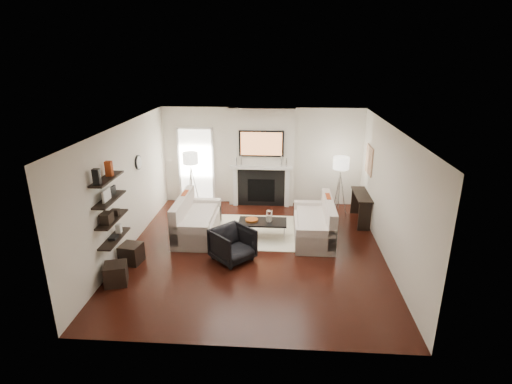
# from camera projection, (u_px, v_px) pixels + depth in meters

# --- Properties ---
(room_envelope) EXTENTS (6.00, 6.00, 6.00)m
(room_envelope) POSITION_uv_depth(u_px,v_px,m) (254.00, 192.00, 8.23)
(room_envelope) COLOR black
(room_envelope) RESTS_ON ground
(chimney_breast) EXTENTS (1.80, 0.25, 2.70)m
(chimney_breast) POSITION_uv_depth(u_px,v_px,m) (262.00, 158.00, 10.93)
(chimney_breast) COLOR silver
(chimney_breast) RESTS_ON floor
(fireplace_surround) EXTENTS (1.30, 0.02, 1.04)m
(fireplace_surround) POSITION_uv_depth(u_px,v_px,m) (261.00, 188.00, 11.08)
(fireplace_surround) COLOR black
(fireplace_surround) RESTS_ON floor
(firebox) EXTENTS (0.75, 0.02, 0.65)m
(firebox) POSITION_uv_depth(u_px,v_px,m) (261.00, 190.00, 11.10)
(firebox) COLOR black
(firebox) RESTS_ON floor
(mantel_pilaster_l) EXTENTS (0.12, 0.08, 1.10)m
(mantel_pilaster_l) POSITION_uv_depth(u_px,v_px,m) (235.00, 187.00, 11.09)
(mantel_pilaster_l) COLOR white
(mantel_pilaster_l) RESTS_ON floor
(mantel_pilaster_r) EXTENTS (0.12, 0.08, 1.10)m
(mantel_pilaster_r) POSITION_uv_depth(u_px,v_px,m) (287.00, 188.00, 11.00)
(mantel_pilaster_r) COLOR white
(mantel_pilaster_r) RESTS_ON floor
(mantel_shelf) EXTENTS (1.70, 0.18, 0.07)m
(mantel_shelf) POSITION_uv_depth(u_px,v_px,m) (261.00, 168.00, 10.84)
(mantel_shelf) COLOR white
(mantel_shelf) RESTS_ON chimney_breast
(tv_body) EXTENTS (1.20, 0.06, 0.70)m
(tv_body) POSITION_uv_depth(u_px,v_px,m) (261.00, 144.00, 10.64)
(tv_body) COLOR black
(tv_body) RESTS_ON chimney_breast
(tv_screen) EXTENTS (1.10, 0.00, 0.62)m
(tv_screen) POSITION_uv_depth(u_px,v_px,m) (261.00, 144.00, 10.61)
(tv_screen) COLOR #BF723F
(tv_screen) RESTS_ON tv_body
(candlestick_l_tall) EXTENTS (0.04, 0.04, 0.30)m
(candlestick_l_tall) POSITION_uv_depth(u_px,v_px,m) (241.00, 161.00, 10.82)
(candlestick_l_tall) COLOR silver
(candlestick_l_tall) RESTS_ON mantel_shelf
(candlestick_l_short) EXTENTS (0.04, 0.04, 0.24)m
(candlestick_l_short) POSITION_uv_depth(u_px,v_px,m) (236.00, 162.00, 10.84)
(candlestick_l_short) COLOR silver
(candlestick_l_short) RESTS_ON mantel_shelf
(candlestick_r_tall) EXTENTS (0.04, 0.04, 0.30)m
(candlestick_r_tall) POSITION_uv_depth(u_px,v_px,m) (282.00, 161.00, 10.75)
(candlestick_r_tall) COLOR silver
(candlestick_r_tall) RESTS_ON mantel_shelf
(candlestick_r_short) EXTENTS (0.04, 0.04, 0.24)m
(candlestick_r_short) POSITION_uv_depth(u_px,v_px,m) (286.00, 163.00, 10.75)
(candlestick_r_short) COLOR silver
(candlestick_r_short) RESTS_ON mantel_shelf
(hallway_panel) EXTENTS (0.90, 0.02, 2.10)m
(hallway_panel) POSITION_uv_depth(u_px,v_px,m) (196.00, 166.00, 11.25)
(hallway_panel) COLOR white
(hallway_panel) RESTS_ON floor
(door_trim_l) EXTENTS (0.06, 0.06, 2.16)m
(door_trim_l) POSITION_uv_depth(u_px,v_px,m) (179.00, 166.00, 11.26)
(door_trim_l) COLOR white
(door_trim_l) RESTS_ON floor
(door_trim_r) EXTENTS (0.06, 0.06, 2.16)m
(door_trim_r) POSITION_uv_depth(u_px,v_px,m) (213.00, 167.00, 11.20)
(door_trim_r) COLOR white
(door_trim_r) RESTS_ON floor
(door_trim_top) EXTENTS (1.02, 0.06, 0.06)m
(door_trim_top) POSITION_uv_depth(u_px,v_px,m) (194.00, 128.00, 10.87)
(door_trim_top) COLOR white
(door_trim_top) RESTS_ON wall_back
(rug) EXTENTS (2.60, 2.00, 0.01)m
(rug) POSITION_uv_depth(u_px,v_px,m) (259.00, 231.00, 9.60)
(rug) COLOR beige
(rug) RESTS_ON floor
(loveseat_left_base) EXTENTS (0.85, 1.80, 0.42)m
(loveseat_left_base) POSITION_uv_depth(u_px,v_px,m) (198.00, 226.00, 9.39)
(loveseat_left_base) COLOR beige
(loveseat_left_base) RESTS_ON floor
(loveseat_left_back) EXTENTS (0.18, 1.80, 0.80)m
(loveseat_left_back) POSITION_uv_depth(u_px,v_px,m) (183.00, 214.00, 9.31)
(loveseat_left_back) COLOR beige
(loveseat_left_back) RESTS_ON floor
(loveseat_left_arm_n) EXTENTS (0.85, 0.18, 0.60)m
(loveseat_left_arm_n) POSITION_uv_depth(u_px,v_px,m) (190.00, 238.00, 8.60)
(loveseat_left_arm_n) COLOR beige
(loveseat_left_arm_n) RESTS_ON floor
(loveseat_left_arm_s) EXTENTS (0.85, 0.18, 0.60)m
(loveseat_left_arm_s) POSITION_uv_depth(u_px,v_px,m) (204.00, 210.00, 10.12)
(loveseat_left_arm_s) COLOR beige
(loveseat_left_arm_s) RESTS_ON floor
(loveseat_left_cushion) EXTENTS (0.63, 1.44, 0.10)m
(loveseat_left_cushion) POSITION_uv_depth(u_px,v_px,m) (199.00, 216.00, 9.30)
(loveseat_left_cushion) COLOR beige
(loveseat_left_cushion) RESTS_ON loveseat_left_base
(pillow_left_orange) EXTENTS (0.10, 0.42, 0.42)m
(pillow_left_orange) POSITION_uv_depth(u_px,v_px,m) (185.00, 201.00, 9.52)
(pillow_left_orange) COLOR #9F3713
(pillow_left_orange) RESTS_ON loveseat_left_cushion
(pillow_left_charcoal) EXTENTS (0.10, 0.40, 0.40)m
(pillow_left_charcoal) POSITION_uv_depth(u_px,v_px,m) (179.00, 211.00, 8.96)
(pillow_left_charcoal) COLOR black
(pillow_left_charcoal) RESTS_ON loveseat_left_cushion
(loveseat_right_base) EXTENTS (0.85, 1.80, 0.42)m
(loveseat_right_base) POSITION_uv_depth(u_px,v_px,m) (313.00, 230.00, 9.21)
(loveseat_right_base) COLOR beige
(loveseat_right_base) RESTS_ON floor
(loveseat_right_back) EXTENTS (0.18, 1.80, 0.80)m
(loveseat_right_back) POSITION_uv_depth(u_px,v_px,m) (328.00, 217.00, 9.09)
(loveseat_right_back) COLOR beige
(loveseat_right_back) RESTS_ON floor
(loveseat_right_arm_n) EXTENTS (0.85, 0.18, 0.60)m
(loveseat_right_arm_n) POSITION_uv_depth(u_px,v_px,m) (316.00, 242.00, 8.42)
(loveseat_right_arm_n) COLOR beige
(loveseat_right_arm_n) RESTS_ON floor
(loveseat_right_arm_s) EXTENTS (0.85, 0.18, 0.60)m
(loveseat_right_arm_s) POSITION_uv_depth(u_px,v_px,m) (311.00, 213.00, 9.95)
(loveseat_right_arm_s) COLOR beige
(loveseat_right_arm_s) RESTS_ON floor
(loveseat_right_cushion) EXTENTS (0.63, 1.44, 0.10)m
(loveseat_right_cushion) POSITION_uv_depth(u_px,v_px,m) (311.00, 219.00, 9.13)
(loveseat_right_cushion) COLOR beige
(loveseat_right_cushion) RESTS_ON loveseat_right_base
(pillow_right_orange) EXTENTS (0.10, 0.42, 0.42)m
(pillow_right_orange) POSITION_uv_depth(u_px,v_px,m) (328.00, 204.00, 9.30)
(pillow_right_orange) COLOR #9F3713
(pillow_right_orange) RESTS_ON loveseat_right_cushion
(pillow_right_charcoal) EXTENTS (0.10, 0.40, 0.40)m
(pillow_right_charcoal) POSITION_uv_depth(u_px,v_px,m) (330.00, 215.00, 8.74)
(pillow_right_charcoal) COLOR black
(pillow_right_charcoal) RESTS_ON loveseat_right_cushion
(coffee_table) EXTENTS (1.10, 0.55, 0.04)m
(coffee_table) POSITION_uv_depth(u_px,v_px,m) (263.00, 222.00, 9.16)
(coffee_table) COLOR black
(coffee_table) RESTS_ON floor
(coffee_leg_nw) EXTENTS (0.02, 0.02, 0.38)m
(coffee_leg_nw) POSITION_uv_depth(u_px,v_px,m) (240.00, 234.00, 9.05)
(coffee_leg_nw) COLOR silver
(coffee_leg_nw) RESTS_ON floor
(coffee_leg_ne) EXTENTS (0.02, 0.02, 0.38)m
(coffee_leg_ne) POSITION_uv_depth(u_px,v_px,m) (284.00, 235.00, 8.99)
(coffee_leg_ne) COLOR silver
(coffee_leg_ne) RESTS_ON floor
(coffee_leg_sw) EXTENTS (0.02, 0.02, 0.38)m
(coffee_leg_sw) POSITION_uv_depth(u_px,v_px,m) (242.00, 226.00, 9.46)
(coffee_leg_sw) COLOR silver
(coffee_leg_sw) RESTS_ON floor
(coffee_leg_se) EXTENTS (0.02, 0.02, 0.38)m
(coffee_leg_se) POSITION_uv_depth(u_px,v_px,m) (284.00, 227.00, 9.40)
(coffee_leg_se) COLOR silver
(coffee_leg_se) RESTS_ON floor
(hurricane_glass) EXTENTS (0.14, 0.14, 0.24)m
(hurricane_glass) POSITION_uv_depth(u_px,v_px,m) (269.00, 216.00, 9.09)
(hurricane_glass) COLOR white
(hurricane_glass) RESTS_ON coffee_table
(hurricane_candle) EXTENTS (0.11, 0.11, 0.16)m
(hurricane_candle) POSITION_uv_depth(u_px,v_px,m) (269.00, 218.00, 9.12)
(hurricane_candle) COLOR white
(hurricane_candle) RESTS_ON coffee_table
(copper_bowl) EXTENTS (0.29, 0.29, 0.05)m
(copper_bowl) POSITION_uv_depth(u_px,v_px,m) (252.00, 220.00, 9.16)
(copper_bowl) COLOR #AF581D
(copper_bowl) RESTS_ON coffee_table
(armchair) EXTENTS (1.01, 1.01, 0.76)m
(armchair) POSITION_uv_depth(u_px,v_px,m) (233.00, 243.00, 8.19)
(armchair) COLOR black
(armchair) RESTS_ON floor
(lamp_left_post) EXTENTS (0.02, 0.02, 1.20)m
(lamp_left_post) POSITION_uv_depth(u_px,v_px,m) (192.00, 189.00, 10.77)
(lamp_left_post) COLOR silver
(lamp_left_post) RESTS_ON floor
(lamp_left_shade) EXTENTS (0.40, 0.40, 0.30)m
(lamp_left_shade) POSITION_uv_depth(u_px,v_px,m) (190.00, 158.00, 10.49)
(lamp_left_shade) COLOR white
(lamp_left_shade) RESTS_ON lamp_left_post
(lamp_left_leg_a) EXTENTS (0.25, 0.02, 1.23)m
(lamp_left_leg_a) POSITION_uv_depth(u_px,v_px,m) (196.00, 189.00, 10.77)
(lamp_left_leg_a) COLOR silver
(lamp_left_leg_a) RESTS_ON floor
(lamp_left_leg_b) EXTENTS (0.14, 0.22, 1.23)m
(lamp_left_leg_b) POSITION_uv_depth(u_px,v_px,m) (191.00, 188.00, 10.87)
(lamp_left_leg_b) COLOR silver
(lamp_left_leg_b) RESTS_ON floor
(lamp_left_leg_c) EXTENTS (0.14, 0.22, 1.23)m
(lamp_left_leg_c) POSITION_uv_depth(u_px,v_px,m) (189.00, 190.00, 10.69)
(lamp_left_leg_c) COLOR silver
(lamp_left_leg_c) RESTS_ON floor
(lamp_right_post) EXTENTS (0.02, 0.02, 1.20)m
(lamp_right_post) POSITION_uv_depth(u_px,v_px,m) (339.00, 195.00, 10.32)
(lamp_right_post) COLOR silver
(lamp_right_post) RESTS_ON floor
(lamp_right_shade) EXTENTS (0.40, 0.40, 0.30)m
(lamp_right_shade) POSITION_uv_depth(u_px,v_px,m) (341.00, 163.00, 10.03)
(lamp_right_shade) COLOR white
(lamp_right_shade) RESTS_ON lamp_right_post
(lamp_right_leg_a) EXTENTS (0.25, 0.02, 1.23)m
(lamp_right_leg_a) POSITION_uv_depth(u_px,v_px,m) (343.00, 195.00, 10.31)
(lamp_right_leg_a) COLOR silver
(lamp_right_leg_a) RESTS_ON floor
(lamp_right_leg_b) EXTENTS (0.14, 0.22, 1.23)m
(lamp_right_leg_b) POSITION_uv_depth(u_px,v_px,m) (336.00, 194.00, 10.41)
(lamp_right_leg_b) COLOR silver
(lamp_right_leg_b) RESTS_ON floor
(lamp_right_leg_c) EXTENTS (0.14, 0.22, 1.23)m
(lamp_right_leg_c) POSITION_uv_depth(u_px,v_px,m) (337.00, 196.00, 10.23)
(lamp_right_leg_c) COLOR silver
(lamp_right_leg_c) RESTS_ON floor
(console_top) EXTENTS (0.35, 1.20, 0.04)m
(console_top) POSITION_uv_depth(u_px,v_px,m) (362.00, 195.00, 9.95)
(console_top) COLOR black
(console_top) RESTS_ON floor
(console_leg_n) EXTENTS (0.30, 0.04, 0.71)m
(console_leg_n) POSITION_uv_depth(u_px,v_px,m) (365.00, 217.00, 9.56)
(console_leg_n) COLOR black
(console_leg_n) RESTS_ON floor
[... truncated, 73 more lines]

